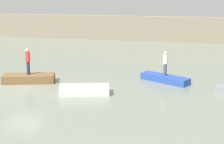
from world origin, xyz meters
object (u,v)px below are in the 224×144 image
Objects in this scene: rowboat_brown at (29,78)px; person_red_shirt at (28,60)px; person_white_shirt at (165,62)px; rowboat_white at (84,90)px; rowboat_blue at (165,79)px.

person_red_shirt reaches higher than rowboat_brown.
person_red_shirt is at bearing -166.37° from person_white_shirt.
person_white_shirt is 0.93× the size of person_red_shirt.
rowboat_white is 1.65× the size of person_red_shirt.
person_white_shirt is at bearing 13.63° from person_red_shirt.
person_red_shirt is (-9.07, -2.20, 0.18)m from person_white_shirt.
rowboat_white is at bearing -38.21° from rowboat_brown.
rowboat_blue is 2.07× the size of person_white_shirt.
person_red_shirt is at bearing -137.83° from rowboat_blue.
person_white_shirt reaches higher than rowboat_blue.
person_red_shirt reaches higher than rowboat_blue.
rowboat_blue is (9.07, 2.20, -0.05)m from rowboat_brown.
person_white_shirt is 9.33m from person_red_shirt.
rowboat_blue is 1.16m from person_white_shirt.
rowboat_brown is 0.99× the size of rowboat_blue.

